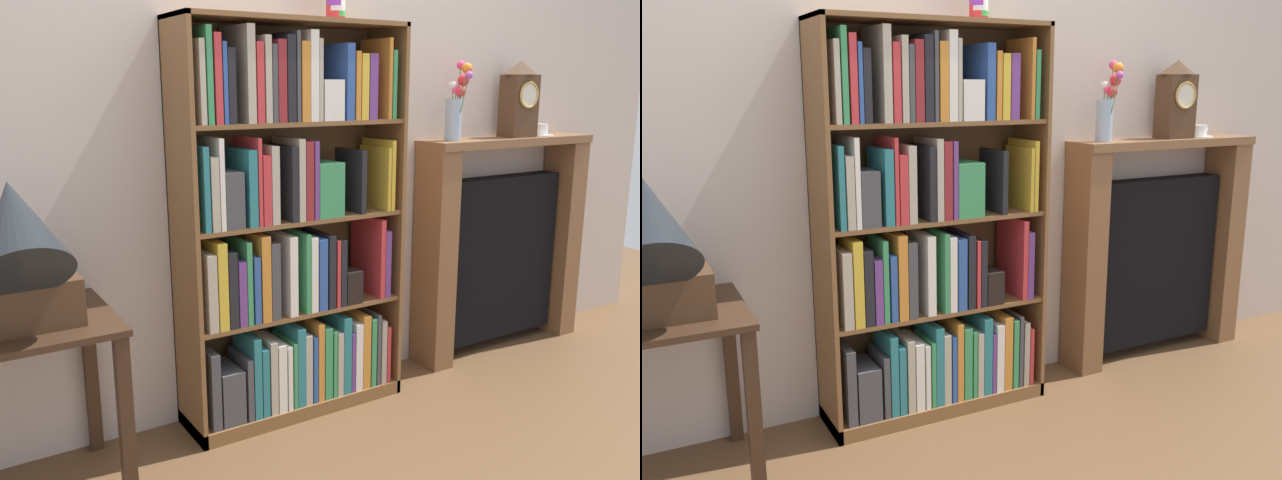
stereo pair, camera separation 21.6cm
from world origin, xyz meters
TOP-DOWN VIEW (x-y plane):
  - ground_plane at (0.00, 0.00)m, footprint 7.78×6.40m
  - wall_back at (0.10, 0.33)m, footprint 4.78×0.08m
  - bookshelf at (-0.03, 0.14)m, footprint 0.95×0.28m
  - side_table_left at (-1.06, 0.03)m, footprint 0.56×0.52m
  - gramophone at (-1.06, -0.04)m, footprint 0.34×0.48m
  - fireplace_mantel at (1.27, 0.20)m, footprint 1.04×0.22m
  - mantel_clock at (1.33, 0.18)m, footprint 0.17×0.13m
  - flower_vase at (0.90, 0.18)m, footprint 0.13×0.15m
  - teacup_with_saucer at (1.49, 0.18)m, footprint 0.15×0.15m

SIDE VIEW (x-z plane):
  - ground_plane at x=0.00m, z-range -0.02..0.00m
  - side_table_left at x=-1.06m, z-range 0.17..0.80m
  - fireplace_mantel at x=1.27m, z-range -0.01..1.10m
  - bookshelf at x=-0.03m, z-range -0.07..1.54m
  - gramophone at x=-1.06m, z-range 0.59..1.13m
  - teacup_with_saucer at x=1.49m, z-range 1.10..1.16m
  - flower_vase at x=0.90m, z-range 1.08..1.45m
  - mantel_clock at x=1.33m, z-range 1.11..1.48m
  - wall_back at x=0.10m, z-range 0.00..2.60m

